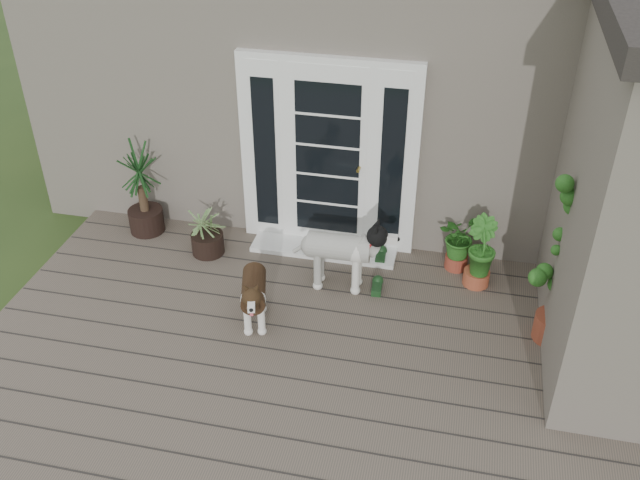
# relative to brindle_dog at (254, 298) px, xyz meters

# --- Properties ---
(deck) EXTENTS (6.20, 4.60, 0.12)m
(deck) POSITION_rel_brindle_dog_xyz_m (0.58, -0.66, -0.36)
(deck) COLOR #6B5B4C
(deck) RESTS_ON ground
(house_main) EXTENTS (7.40, 4.00, 3.10)m
(house_main) POSITION_rel_brindle_dog_xyz_m (0.58, 3.59, 1.13)
(house_main) COLOR #665E54
(house_main) RESTS_ON ground
(door_unit) EXTENTS (1.90, 0.14, 2.15)m
(door_unit) POSITION_rel_brindle_dog_xyz_m (0.38, 1.54, 0.77)
(door_unit) COLOR white
(door_unit) RESTS_ON deck
(door_step) EXTENTS (1.60, 0.40, 0.05)m
(door_step) POSITION_rel_brindle_dog_xyz_m (0.38, 1.34, -0.28)
(door_step) COLOR white
(door_step) RESTS_ON deck
(brindle_dog) EXTENTS (0.49, 0.78, 0.60)m
(brindle_dog) POSITION_rel_brindle_dog_xyz_m (0.00, 0.00, 0.00)
(brindle_dog) COLOR #3F2817
(brindle_dog) RESTS_ON deck
(white_dog) EXTENTS (0.87, 0.39, 0.71)m
(white_dog) POSITION_rel_brindle_dog_xyz_m (0.67, 0.74, 0.06)
(white_dog) COLOR silver
(white_dog) RESTS_ON deck
(spider_plant) EXTENTS (0.76, 0.76, 0.63)m
(spider_plant) POSITION_rel_brindle_dog_xyz_m (-0.86, 1.03, 0.01)
(spider_plant) COLOR #6E8D56
(spider_plant) RESTS_ON deck
(yucca) EXTENTS (0.96, 0.96, 1.09)m
(yucca) POSITION_rel_brindle_dog_xyz_m (-1.70, 1.31, 0.24)
(yucca) COLOR #103216
(yucca) RESTS_ON deck
(herb_a) EXTENTS (0.60, 0.60, 0.56)m
(herb_a) POSITION_rel_brindle_dog_xyz_m (1.83, 1.34, -0.02)
(herb_a) COLOR #275E1A
(herb_a) RESTS_ON deck
(herb_b) EXTENTS (0.52, 0.52, 0.57)m
(herb_b) POSITION_rel_brindle_dog_xyz_m (2.05, 1.09, -0.02)
(herb_b) COLOR #1C4C15
(herb_b) RESTS_ON deck
(herb_c) EXTENTS (0.52, 0.52, 0.60)m
(herb_c) POSITION_rel_brindle_dog_xyz_m (2.96, 1.17, -0.00)
(herb_c) COLOR #18571D
(herb_c) RESTS_ON deck
(sapling) EXTENTS (0.71, 0.71, 1.83)m
(sapling) POSITION_rel_brindle_dog_xyz_m (2.77, 0.39, 0.61)
(sapling) COLOR #1A5919
(sapling) RESTS_ON deck
(clog_left) EXTENTS (0.16, 0.32, 0.09)m
(clog_left) POSITION_rel_brindle_dog_xyz_m (1.03, 1.31, -0.25)
(clog_left) COLOR black
(clog_left) RESTS_ON deck
(clog_right) EXTENTS (0.15, 0.30, 0.09)m
(clog_right) POSITION_rel_brindle_dog_xyz_m (1.07, 0.77, -0.26)
(clog_right) COLOR #163818
(clog_right) RESTS_ON deck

